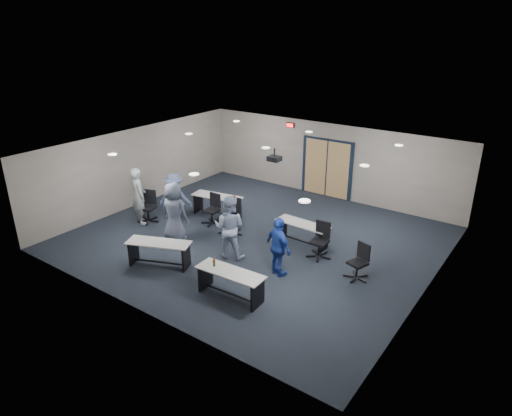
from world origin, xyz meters
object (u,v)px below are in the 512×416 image
Objects in this scene: person_lightblue at (229,227)px; person_navy at (279,247)px; chair_loose_left at (147,207)px; table_front_right at (230,279)px; person_back at (175,198)px; table_back_right at (302,230)px; chair_loose_right at (358,262)px; person_plaid at (174,212)px; table_front_left at (159,249)px; table_back_left at (217,202)px; chair_back_b at (231,217)px; chair_back_a at (211,209)px; person_gray at (139,196)px; chair_back_d at (319,241)px.

person_navy is (1.61, -0.05, -0.10)m from person_lightblue.
person_navy is at bearing -23.45° from chair_loose_left.
person_back reaches higher than table_front_right.
person_lightblue reaches higher than table_back_right.
person_plaid is at bearing -150.32° from chair_loose_right.
table_front_left is 3.02m from chair_loose_left.
person_lightblue is at bearing -121.12° from table_back_right.
chair_back_b is at bearing -43.88° from table_back_left.
table_front_right reaches higher than chair_loose_right.
person_plaid reaches higher than chair_loose_left.
chair_back_a is 0.98m from chair_back_b.
chair_back_b reaches higher than table_back_right.
person_gray reaches higher than person_navy.
chair_loose_right is 3.48m from person_lightblue.
chair_back_b is 0.61× the size of person_gray.
chair_loose_right is at bearing -22.38° from chair_back_d.
chair_loose_left is 0.94m from person_back.
person_lightblue is at bearing -149.04° from chair_back_d.
table_front_right is at bearing -55.78° from table_back_left.
person_gray is 1.16× the size of person_navy.
chair_loose_right is 0.58× the size of person_back.
person_navy reaches higher than chair_back_b.
chair_back_b is at bearing -133.69° from person_gray.
chair_back_a is 1.06× the size of chair_loose_right.
person_plaid is 1.11× the size of person_back.
person_plaid is (1.84, -0.29, -0.02)m from person_gray.
table_back_left is at bearing -93.90° from person_plaid.
person_gray reaches higher than table_front_left.
person_plaid reaches higher than chair_back_b.
person_navy is (3.77, -2.10, 0.32)m from table_back_left.
chair_loose_left is (-1.78, -1.06, 0.02)m from chair_back_a.
person_lightblue is at bearing 174.33° from person_plaid.
person_back reaches higher than chair_back_d.
person_navy is at bearing -38.34° from table_back_left.
chair_back_b is 3.07m from person_gray.
person_gray is (-2.57, 1.61, 0.45)m from table_front_left.
table_back_right is 3.74m from person_plaid.
person_plaid reaches higher than table_front_right.
person_gray is 1.87m from person_plaid.
chair_back_a is 0.55× the size of person_plaid.
table_front_right is 1.71× the size of chair_back_d.
person_plaid reaches higher than table_back_left.
person_plaid reaches higher than person_navy.
chair_back_d is at bearing -18.20° from table_back_left.
table_front_right is 1.06× the size of person_back.
person_plaid is at bearing 153.59° from table_front_right.
table_front_right is at bearing -172.28° from person_gray.
person_lightblue is (0.90, -1.18, 0.33)m from chair_back_b.
chair_back_a is at bearing 174.11° from person_back.
chair_back_d is at bearing -8.64° from chair_loose_left.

